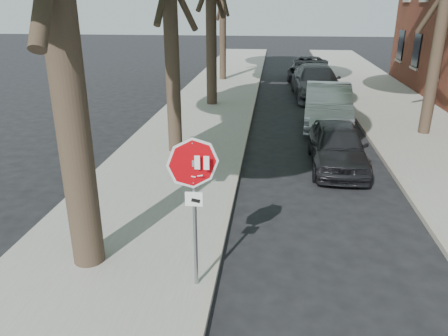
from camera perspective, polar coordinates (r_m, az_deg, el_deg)
The scene contains 10 objects.
ground at distance 7.69m, azimuth 1.77°, elevation -15.91°, with size 120.00×120.00×0.00m, color black.
sidewalk_left at distance 18.94m, azimuth -2.73°, elevation 6.97°, with size 4.00×55.00×0.12m, color gray.
sidewalk_right at distance 19.50m, azimuth 22.90°, elevation 5.75°, with size 4.00×55.00×0.12m, color gray.
curb_left at distance 18.72m, azimuth 3.52°, elevation 6.81°, with size 0.12×55.00×0.13m, color #9E9384.
curb_right at distance 19.02m, azimuth 16.95°, elevation 6.16°, with size 0.12×55.00×0.13m, color #9E9384.
stop_sign at distance 6.77m, azimuth -3.98°, elevation -2.27°, with size 0.76×0.34×2.61m.
car_a at distance 13.21m, azimuth 14.60°, elevation 2.83°, with size 1.56×3.89×1.33m, color black.
car_b at distance 17.71m, azimuth 13.39°, elevation 7.94°, with size 1.71×4.92×1.62m, color #A8ABB1.
car_c at distance 23.11m, azimuth 11.92°, elevation 10.98°, with size 2.25×5.55×1.61m, color #454449.
car_d at distance 28.62m, azimuth 10.98°, elevation 12.65°, with size 2.30×5.00×1.39m, color black.
Camera 1 is at (0.47, -6.14, 4.60)m, focal length 35.00 mm.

